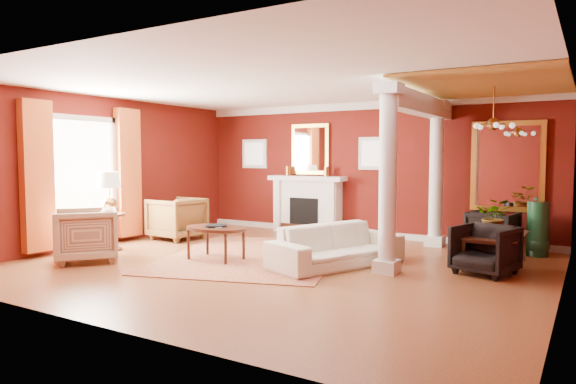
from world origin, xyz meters
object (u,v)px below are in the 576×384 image
Objects in this scene: coffee_table at (216,230)px; side_table at (109,198)px; dining_table at (497,241)px; armchair_leopard at (177,216)px; sofa at (337,239)px; armchair_stripe at (86,232)px.

coffee_table is 2.33m from side_table.
dining_table is at bearing 24.60° from coffee_table.
armchair_leopard is at bearing 148.37° from coffee_table.
sofa is at bearing 85.20° from armchair_leopard.
coffee_table is (-1.95, -0.60, 0.08)m from sofa.
coffee_table is 0.77× the size of dining_table.
side_table is at bearing -172.67° from coffee_table.
side_table reaches higher than sofa.
coffee_table is at bearing 63.13° from armchair_leopard.
armchair_leopard reaches higher than coffee_table.
coffee_table is 0.77× the size of side_table.
sofa is at bearing 17.04° from coffee_table.
armchair_leopard is 2.48m from armchair_stripe.
armchair_leopard is 0.87× the size of coffee_table.
armchair_stripe is at bearing 119.47° from dining_table.
dining_table is at bearing 18.84° from side_table.
sofa is at bearing 11.90° from side_table.
sofa reaches higher than dining_table.
dining_table is (2.18, 1.29, -0.03)m from sofa.
armchair_stripe is 2.14m from coffee_table.
armchair_stripe is 0.67× the size of side_table.
armchair_stripe is 1.14m from side_table.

